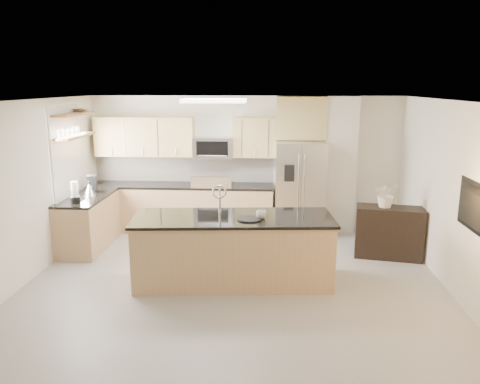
# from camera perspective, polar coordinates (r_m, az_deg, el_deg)

# --- Properties ---
(floor) EXTENTS (6.50, 6.50, 0.00)m
(floor) POSITION_cam_1_polar(r_m,az_deg,el_deg) (6.49, -1.03, -12.69)
(floor) COLOR #9F9D98
(floor) RESTS_ON ground
(ceiling) EXTENTS (6.00, 6.50, 0.02)m
(ceiling) POSITION_cam_1_polar(r_m,az_deg,el_deg) (5.85, -1.14, 10.93)
(ceiling) COLOR silver
(ceiling) RESTS_ON wall_back
(wall_back) EXTENTS (6.00, 0.02, 2.60)m
(wall_back) POSITION_cam_1_polar(r_m,az_deg,el_deg) (9.21, 0.63, 3.55)
(wall_back) COLOR silver
(wall_back) RESTS_ON floor
(wall_front) EXTENTS (6.00, 0.02, 2.60)m
(wall_front) POSITION_cam_1_polar(r_m,az_deg,el_deg) (3.03, -6.52, -17.06)
(wall_front) COLOR silver
(wall_front) RESTS_ON floor
(wall_left) EXTENTS (0.02, 6.50, 2.60)m
(wall_left) POSITION_cam_1_polar(r_m,az_deg,el_deg) (6.96, -26.52, -0.94)
(wall_left) COLOR silver
(wall_left) RESTS_ON floor
(wall_right) EXTENTS (0.02, 6.50, 2.60)m
(wall_right) POSITION_cam_1_polar(r_m,az_deg,el_deg) (6.51, 26.25, -1.78)
(wall_right) COLOR silver
(wall_right) RESTS_ON floor
(back_counter) EXTENTS (3.55, 0.66, 1.44)m
(back_counter) POSITION_cam_1_polar(r_m,az_deg,el_deg) (9.22, -7.12, -1.80)
(back_counter) COLOR tan
(back_counter) RESTS_ON floor
(left_counter) EXTENTS (0.66, 1.50, 0.92)m
(left_counter) POSITION_cam_1_polar(r_m,az_deg,el_deg) (8.63, -17.99, -3.47)
(left_counter) COLOR tan
(left_counter) RESTS_ON floor
(range) EXTENTS (0.76, 0.64, 1.14)m
(range) POSITION_cam_1_polar(r_m,az_deg,el_deg) (9.12, -3.27, -1.89)
(range) COLOR black
(range) RESTS_ON floor
(upper_cabinets) EXTENTS (3.50, 0.33, 0.75)m
(upper_cabinets) POSITION_cam_1_polar(r_m,az_deg,el_deg) (9.14, -7.66, 6.69)
(upper_cabinets) COLOR tan
(upper_cabinets) RESTS_ON wall_back
(microwave) EXTENTS (0.76, 0.40, 0.40)m
(microwave) POSITION_cam_1_polar(r_m,az_deg,el_deg) (9.01, -3.27, 5.44)
(microwave) COLOR silver
(microwave) RESTS_ON upper_cabinets
(refrigerator) EXTENTS (0.92, 0.78, 1.78)m
(refrigerator) POSITION_cam_1_polar(r_m,az_deg,el_deg) (8.92, 7.30, 0.46)
(refrigerator) COLOR silver
(refrigerator) RESTS_ON floor
(partition_column) EXTENTS (0.60, 0.30, 2.60)m
(partition_column) POSITION_cam_1_polar(r_m,az_deg,el_deg) (9.15, 12.05, 3.20)
(partition_column) COLOR silver
(partition_column) RESTS_ON floor
(window) EXTENTS (0.04, 1.15, 1.65)m
(window) POSITION_cam_1_polar(r_m,az_deg,el_deg) (8.50, -20.45, 4.33)
(window) COLOR white
(window) RESTS_ON wall_left
(shelf_lower) EXTENTS (0.30, 1.20, 0.04)m
(shelf_lower) POSITION_cam_1_polar(r_m,az_deg,el_deg) (8.51, -19.55, 6.44)
(shelf_lower) COLOR olive
(shelf_lower) RESTS_ON wall_left
(shelf_upper) EXTENTS (0.30, 1.20, 0.04)m
(shelf_upper) POSITION_cam_1_polar(r_m,az_deg,el_deg) (8.48, -19.74, 8.93)
(shelf_upper) COLOR olive
(shelf_upper) RESTS_ON wall_left
(ceiling_fixture) EXTENTS (1.00, 0.50, 0.06)m
(ceiling_fixture) POSITION_cam_1_polar(r_m,az_deg,el_deg) (7.48, -3.18, 11.05)
(ceiling_fixture) COLOR white
(ceiling_fixture) RESTS_ON ceiling
(island) EXTENTS (2.91, 1.26, 1.40)m
(island) POSITION_cam_1_polar(r_m,az_deg,el_deg) (6.78, -0.84, -6.99)
(island) COLOR tan
(island) RESTS_ON floor
(credenza) EXTENTS (1.13, 0.63, 0.85)m
(credenza) POSITION_cam_1_polar(r_m,az_deg,el_deg) (8.12, 17.68, -4.71)
(credenza) COLOR black
(credenza) RESTS_ON floor
(cup) EXTENTS (0.18, 0.18, 0.11)m
(cup) POSITION_cam_1_polar(r_m,az_deg,el_deg) (6.56, 2.59, -2.74)
(cup) COLOR silver
(cup) RESTS_ON island
(platter) EXTENTS (0.45, 0.45, 0.02)m
(platter) POSITION_cam_1_polar(r_m,az_deg,el_deg) (6.50, 1.15, -3.29)
(platter) COLOR black
(platter) RESTS_ON island
(blender) EXTENTS (0.15, 0.15, 0.36)m
(blender) POSITION_cam_1_polar(r_m,az_deg,el_deg) (8.06, -19.50, -0.20)
(blender) COLOR black
(blender) RESTS_ON left_counter
(kettle) EXTENTS (0.21, 0.21, 0.26)m
(kettle) POSITION_cam_1_polar(r_m,az_deg,el_deg) (8.49, -17.89, 0.28)
(kettle) COLOR silver
(kettle) RESTS_ON left_counter
(coffee_maker) EXTENTS (0.21, 0.23, 0.30)m
(coffee_maker) POSITION_cam_1_polar(r_m,az_deg,el_deg) (8.80, -17.59, 0.93)
(coffee_maker) COLOR black
(coffee_maker) RESTS_ON left_counter
(bowl) EXTENTS (0.35, 0.35, 0.08)m
(bowl) POSITION_cam_1_polar(r_m,az_deg,el_deg) (8.79, -18.90, 9.50)
(bowl) COLOR silver
(bowl) RESTS_ON shelf_upper
(flower_vase) EXTENTS (0.62, 0.55, 0.66)m
(flower_vase) POSITION_cam_1_polar(r_m,az_deg,el_deg) (7.92, 17.50, 0.53)
(flower_vase) COLOR white
(flower_vase) RESTS_ON credenza
(television) EXTENTS (0.14, 1.08, 0.62)m
(television) POSITION_cam_1_polar(r_m,az_deg,el_deg) (6.29, 26.21, -1.80)
(television) COLOR black
(television) RESTS_ON wall_right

